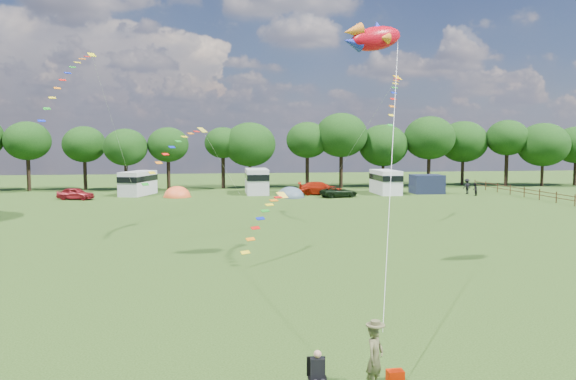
{
  "coord_description": "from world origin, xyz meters",
  "views": [
    {
      "loc": [
        -4.17,
        -20.61,
        6.6
      ],
      "look_at": [
        0.0,
        8.0,
        4.0
      ],
      "focal_mm": 35.0,
      "sensor_mm": 36.0,
      "label": 1
    }
  ],
  "objects": [
    {
      "name": "ground_plane",
      "position": [
        0.0,
        0.0,
        0.0
      ],
      "size": [
        180.0,
        180.0,
        0.0
      ],
      "primitive_type": "plane",
      "color": "black",
      "rests_on": "ground"
    },
    {
      "name": "tree_line",
      "position": [
        5.3,
        54.99,
        6.35
      ],
      "size": [
        102.98,
        10.98,
        10.27
      ],
      "color": "black",
      "rests_on": "ground"
    },
    {
      "name": "fence",
      "position": [
        32.0,
        34.5,
        0.7
      ],
      "size": [
        0.12,
        33.12,
        1.2
      ],
      "color": "#472D19",
      "rests_on": "ground"
    },
    {
      "name": "car_a",
      "position": [
        -18.5,
        43.63,
        0.68
      ],
      "size": [
        4.35,
        2.68,
        1.35
      ],
      "primitive_type": "imported",
      "rotation": [
        0.0,
        0.0,
        1.28
      ],
      "color": "maroon",
      "rests_on": "ground"
    },
    {
      "name": "car_c",
      "position": [
        9.35,
        45.12,
        0.78
      ],
      "size": [
        5.52,
        3.03,
        1.57
      ],
      "primitive_type": "imported",
      "rotation": [
        0.0,
        0.0,
        1.4
      ],
      "color": "#AD1C08",
      "rests_on": "ground"
    },
    {
      "name": "car_d",
      "position": [
        10.88,
        42.05,
        0.6
      ],
      "size": [
        4.76,
        3.03,
        1.2
      ],
      "primitive_type": "imported",
      "rotation": [
        0.0,
        0.0,
        1.82
      ],
      "color": "black",
      "rests_on": "ground"
    },
    {
      "name": "campervan_b",
      "position": [
        -12.28,
        47.99,
        1.53
      ],
      "size": [
        4.22,
        6.29,
        2.84
      ],
      "rotation": [
        0.0,
        0.0,
        1.24
      ],
      "color": "silver",
      "rests_on": "ground"
    },
    {
      "name": "campervan_c",
      "position": [
        1.91,
        47.8,
        1.63
      ],
      "size": [
        2.78,
        6.25,
        3.03
      ],
      "rotation": [
        0.0,
        0.0,
        1.55
      ],
      "color": "silver",
      "rests_on": "ground"
    },
    {
      "name": "campervan_d",
      "position": [
        17.5,
        45.32,
        1.55
      ],
      "size": [
        2.59,
        5.93,
        2.89
      ],
      "rotation": [
        0.0,
        0.0,
        1.56
      ],
      "color": "white",
      "rests_on": "ground"
    },
    {
      "name": "tent_orange",
      "position": [
        -7.55,
        44.96,
        0.02
      ],
      "size": [
        3.2,
        3.5,
        2.5
      ],
      "color": "#F65B2A",
      "rests_on": "ground"
    },
    {
      "name": "tent_greyblue",
      "position": [
        5.32,
        42.57,
        0.02
      ],
      "size": [
        3.29,
        3.61,
        2.45
      ],
      "color": "#445762",
      "rests_on": "ground"
    },
    {
      "name": "awning_navy",
      "position": [
        22.7,
        45.04,
        1.15
      ],
      "size": [
        3.79,
        3.13,
        2.29
      ],
      "primitive_type": "cube",
      "rotation": [
        0.0,
        0.0,
        -0.04
      ],
      "color": "#171D34",
      "rests_on": "ground"
    },
    {
      "name": "kite_flyer",
      "position": [
        0.16,
        -6.77,
        0.87
      ],
      "size": [
        0.74,
        0.74,
        1.73
      ],
      "primitive_type": "imported",
      "rotation": [
        0.0,
        0.0,
        0.8
      ],
      "color": "brown",
      "rests_on": "ground"
    },
    {
      "name": "camp_chair",
      "position": [
        -1.4,
        -6.85,
        0.72
      ],
      "size": [
        0.54,
        0.53,
        1.21
      ],
      "rotation": [
        0.0,
        0.0,
        -0.11
      ],
      "color": "#99999E",
      "rests_on": "ground"
    },
    {
      "name": "kite_bag",
      "position": [
        0.86,
        -6.39,
        0.16
      ],
      "size": [
        0.45,
        0.31,
        0.32
      ],
      "primitive_type": "cube",
      "rotation": [
        0.0,
        0.0,
        0.01
      ],
      "color": "#C41B00",
      "rests_on": "ground"
    },
    {
      "name": "fish_kite",
      "position": [
        3.95,
        6.63,
        11.58
      ],
      "size": [
        3.4,
        1.72,
        1.78
      ],
      "rotation": [
        0.0,
        -0.21,
        0.22
      ],
      "color": "#C00513",
      "rests_on": "ground"
    },
    {
      "name": "streamer_kite_a",
      "position": [
        -14.38,
        25.22,
        11.62
      ],
      "size": [
        3.33,
        5.53,
        5.75
      ],
      "rotation": [
        0.0,
        0.0,
        0.6
      ],
      "color": "yellow",
      "rests_on": "ground"
    },
    {
      "name": "streamer_kite_b",
      "position": [
        -5.94,
        18.48,
        6.2
      ],
      "size": [
        4.28,
        4.73,
        3.81
      ],
      "rotation": [
        0.0,
        0.0,
        0.93
      ],
      "color": "gold",
      "rests_on": "ground"
    },
    {
      "name": "streamer_kite_c",
      "position": [
        -0.73,
        10.72,
        2.54
      ],
      "size": [
        3.17,
        4.9,
        2.79
      ],
      "rotation": [
        0.0,
        0.0,
        0.56
      ],
      "color": "yellow",
      "rests_on": "ground"
    },
    {
      "name": "walker_a",
      "position": [
        27.12,
        41.34,
        0.75
      ],
      "size": [
        0.86,
        0.8,
        1.51
      ],
      "primitive_type": "imported",
      "rotation": [
        0.0,
        0.0,
        3.78
      ],
      "color": "black",
      "rests_on": "ground"
    },
    {
      "name": "walker_b",
      "position": [
        27.24,
        43.62,
        0.94
      ],
      "size": [
        1.33,
        0.95,
        1.87
      ],
      "primitive_type": "imported",
      "rotation": [
        0.0,
        0.0,
        3.5
      ],
      "color": "black",
      "rests_on": "ground"
    },
    {
      "name": "streamer_kite_d",
      "position": [
        10.65,
        22.54,
        10.41
      ],
      "size": [
        2.72,
        5.06,
        4.3
      ],
      "rotation": [
        0.0,
        0.0,
        0.53
      ],
      "color": "#FFAB03",
      "rests_on": "ground"
    }
  ]
}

